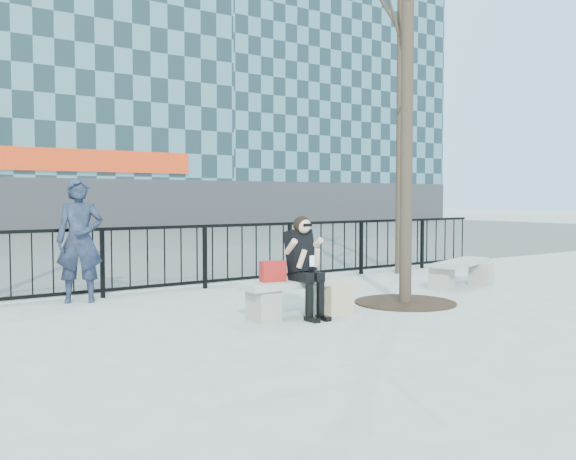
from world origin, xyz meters
TOP-DOWN VIEW (x-y plane):
  - ground at (0.00, 0.00)m, footprint 120.00×120.00m
  - street_surface at (0.00, 15.00)m, footprint 60.00×23.00m
  - railing at (0.00, 3.00)m, footprint 14.00×0.06m
  - building_right at (20.00, 27.00)m, footprint 16.20×10.20m
  - tree_right at (4.50, 2.60)m, footprint 2.80×2.80m
  - tree_grate at (1.90, -0.10)m, footprint 1.50×1.50m
  - bench_main at (0.00, 0.00)m, footprint 1.65×0.46m
  - bench_second at (4.01, 0.58)m, footprint 1.58×0.44m
  - seated_woman at (0.00, -0.16)m, footprint 0.50×0.64m
  - handbag at (-0.39, 0.02)m, footprint 0.34×0.21m
  - shopping_bag at (0.55, -0.18)m, footprint 0.43×0.18m
  - standing_man at (-2.01, 2.80)m, footprint 0.80×0.67m

SIDE VIEW (x-z plane):
  - ground at x=0.00m, z-range 0.00..0.00m
  - street_surface at x=0.00m, z-range 0.00..0.01m
  - tree_grate at x=1.90m, z-range 0.00..0.02m
  - shopping_bag at x=0.55m, z-range 0.00..0.40m
  - bench_second at x=4.01m, z-range 0.05..0.52m
  - bench_main at x=0.00m, z-range 0.06..0.55m
  - railing at x=0.00m, z-range 0.00..1.11m
  - handbag at x=-0.39m, z-range 0.49..0.76m
  - seated_woman at x=0.00m, z-range 0.00..1.34m
  - standing_man at x=-2.01m, z-range 0.00..1.86m
  - tree_right at x=4.50m, z-range 1.74..8.74m
  - building_right at x=20.00m, z-range 0.00..20.60m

